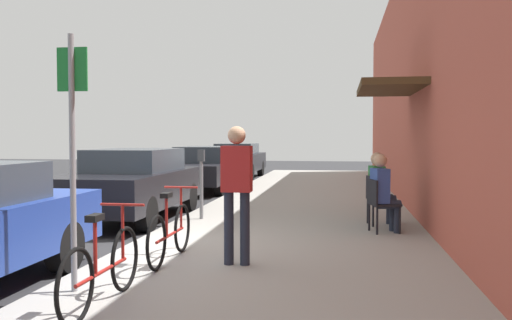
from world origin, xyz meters
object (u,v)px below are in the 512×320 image
(parked_car_1, at_px, (133,183))
(street_sign, at_px, (73,142))
(parked_car_2, at_px, (204,168))
(parked_car_3, at_px, (237,160))
(pedestrian_standing, at_px, (237,184))
(seated_patron_0, at_px, (383,190))
(cafe_chair_0, at_px, (380,202))
(bicycle_1, at_px, (170,232))
(bicycle_0, at_px, (103,268))
(cafe_chair_1, at_px, (377,197))
(parking_meter, at_px, (201,179))
(seated_patron_1, at_px, (380,186))

(parked_car_1, xyz_separation_m, street_sign, (1.50, -5.41, 0.89))
(parked_car_2, height_order, parked_car_3, parked_car_3)
(parked_car_1, relative_size, parked_car_2, 1.00)
(parked_car_1, distance_m, pedestrian_standing, 5.00)
(seated_patron_0, bearing_deg, cafe_chair_0, -163.71)
(seated_patron_0, bearing_deg, parked_car_1, 163.42)
(bicycle_1, xyz_separation_m, cafe_chair_0, (2.76, 2.49, 0.14))
(bicycle_0, bearing_deg, parked_car_1, 108.93)
(cafe_chair_1, bearing_deg, street_sign, -125.05)
(parked_car_3, relative_size, cafe_chair_1, 5.06)
(parking_meter, relative_size, seated_patron_0, 1.02)
(parking_meter, xyz_separation_m, seated_patron_0, (3.32, -0.97, -0.07))
(bicycle_0, xyz_separation_m, cafe_chair_1, (2.80, 5.14, 0.14))
(seated_patron_0, bearing_deg, seated_patron_1, 90.03)
(parking_meter, height_order, seated_patron_0, parking_meter)
(seated_patron_0, height_order, seated_patron_1, same)
(bicycle_1, bearing_deg, pedestrian_standing, -5.71)
(parked_car_2, distance_m, parked_car_3, 5.28)
(parked_car_3, distance_m, seated_patron_1, 12.81)
(parked_car_1, distance_m, street_sign, 5.69)
(seated_patron_1, bearing_deg, street_sign, -125.46)
(street_sign, distance_m, bicycle_0, 1.34)
(parking_meter, height_order, bicycle_1, parking_meter)
(parked_car_3, distance_m, street_sign, 16.67)
(cafe_chair_0, bearing_deg, parked_car_3, 110.85)
(parked_car_3, bearing_deg, seated_patron_1, -67.67)
(cafe_chair_1, xyz_separation_m, seated_patron_1, (0.06, 0.01, 0.19))
(parking_meter, relative_size, seated_patron_1, 1.02)
(parked_car_1, height_order, parking_meter, parking_meter)
(street_sign, height_order, pedestrian_standing, street_sign)
(parked_car_2, distance_m, cafe_chair_1, 8.15)
(street_sign, bearing_deg, bicycle_0, -40.46)
(parked_car_1, bearing_deg, bicycle_0, -71.07)
(seated_patron_1, bearing_deg, cafe_chair_0, -94.23)
(parking_meter, bearing_deg, pedestrian_standing, -68.95)
(street_sign, relative_size, bicycle_0, 1.52)
(cafe_chair_1, xyz_separation_m, pedestrian_standing, (-1.89, -3.34, 0.50))
(street_sign, bearing_deg, parked_car_3, 95.17)
(parked_car_1, xyz_separation_m, seated_patron_1, (4.87, -0.69, 0.07))
(parked_car_2, height_order, bicycle_1, parked_car_2)
(parking_meter, bearing_deg, cafe_chair_0, -16.86)
(bicycle_0, bearing_deg, bicycle_1, 88.72)
(bicycle_1, xyz_separation_m, seated_patron_0, (2.82, 2.50, 0.34))
(cafe_chair_1, distance_m, pedestrian_standing, 3.87)
(parked_car_1, relative_size, bicycle_0, 2.57)
(parking_meter, bearing_deg, street_sign, -90.58)
(parking_meter, bearing_deg, cafe_chair_1, -3.92)
(parked_car_3, bearing_deg, bicycle_1, -82.28)
(parked_car_3, height_order, pedestrian_standing, pedestrian_standing)
(cafe_chair_0, bearing_deg, cafe_chair_1, 90.13)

